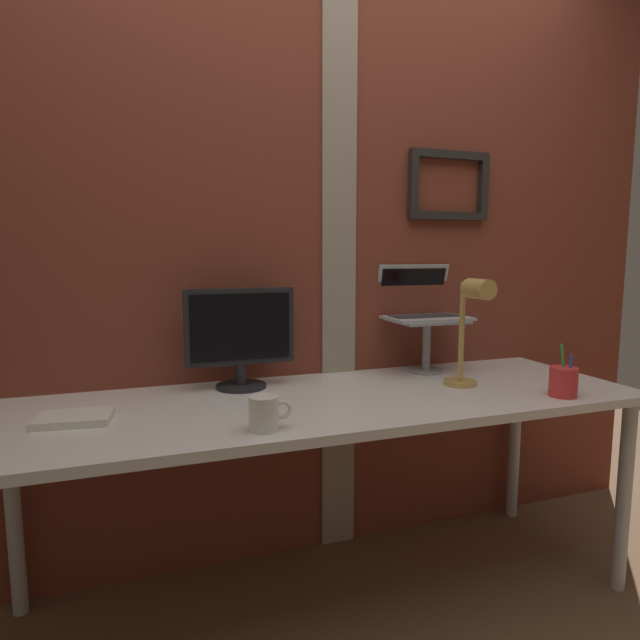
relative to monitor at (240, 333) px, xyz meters
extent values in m
plane|color=brown|center=(0.31, -0.23, -0.93)|extent=(6.00, 6.00, 0.00)
cube|color=brown|center=(0.31, 0.18, 0.37)|extent=(3.27, 0.12, 2.61)
cube|color=gray|center=(0.42, 0.12, 0.37)|extent=(0.14, 0.01, 2.61)
cube|color=black|center=(0.91, 0.10, 0.68)|extent=(0.37, 0.03, 0.03)
cube|color=black|center=(0.91, 0.10, 0.44)|extent=(0.37, 0.03, 0.03)
cube|color=black|center=(0.74, 0.10, 0.56)|extent=(0.03, 0.03, 0.22)
cube|color=black|center=(1.08, 0.10, 0.56)|extent=(0.03, 0.03, 0.22)
cube|color=silver|center=(0.26, -0.23, -0.22)|extent=(2.15, 0.69, 0.03)
cylinder|color=#B2B2B7|center=(1.27, -0.51, -0.58)|extent=(0.05, 0.05, 0.70)
cylinder|color=#B2B2B7|center=(-0.76, 0.06, -0.58)|extent=(0.05, 0.05, 0.70)
cylinder|color=#B2B2B7|center=(1.27, 0.06, -0.58)|extent=(0.05, 0.05, 0.70)
cylinder|color=black|center=(0.00, 0.00, -0.19)|extent=(0.18, 0.18, 0.01)
cylinder|color=black|center=(0.00, 0.00, -0.15)|extent=(0.04, 0.04, 0.07)
cube|color=black|center=(0.00, 0.00, 0.02)|extent=(0.39, 0.04, 0.27)
cube|color=black|center=(0.00, -0.02, 0.02)|extent=(0.35, 0.00, 0.24)
cylinder|color=gray|center=(0.76, 0.00, -0.19)|extent=(0.14, 0.14, 0.01)
cylinder|color=gray|center=(0.76, 0.00, -0.09)|extent=(0.03, 0.03, 0.19)
cube|color=gray|center=(0.76, 0.00, 0.01)|extent=(0.28, 0.22, 0.01)
cube|color=#ADB2B7|center=(0.76, 0.00, 0.02)|extent=(0.33, 0.21, 0.01)
cube|color=#2D2D30|center=(0.76, 0.02, 0.03)|extent=(0.29, 0.12, 0.00)
cube|color=#ADB2B7|center=(0.76, 0.13, 0.13)|extent=(0.33, 0.06, 0.21)
cube|color=black|center=(0.76, 0.13, 0.13)|extent=(0.30, 0.05, 0.18)
cylinder|color=tan|center=(0.77, -0.23, -0.19)|extent=(0.12, 0.12, 0.02)
cylinder|color=tan|center=(0.77, -0.23, 0.00)|extent=(0.02, 0.02, 0.36)
cylinder|color=tan|center=(0.77, -0.32, 0.16)|extent=(0.07, 0.11, 0.07)
cylinder|color=red|center=(1.00, -0.47, -0.15)|extent=(0.09, 0.09, 0.10)
cylinder|color=blue|center=(1.02, -0.48, -0.12)|extent=(0.01, 0.01, 0.13)
cylinder|color=green|center=(1.01, -0.47, -0.11)|extent=(0.03, 0.02, 0.17)
cylinder|color=silver|center=(-0.03, -0.47, -0.15)|extent=(0.08, 0.08, 0.10)
torus|color=silver|center=(0.02, -0.47, -0.15)|extent=(0.05, 0.01, 0.05)
cube|color=silver|center=(-0.52, -0.23, -0.19)|extent=(0.22, 0.16, 0.02)
camera|label=1|loc=(-0.34, -1.83, 0.28)|focal=29.38mm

